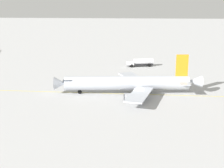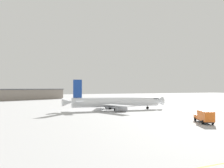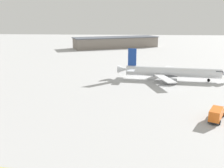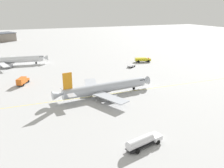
% 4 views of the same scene
% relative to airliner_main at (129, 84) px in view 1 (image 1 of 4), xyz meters
% --- Properties ---
extents(ground_plane, '(600.00, 600.00, 0.00)m').
position_rel_airliner_main_xyz_m(ground_plane, '(-4.08, -2.69, -2.70)').
color(ground_plane, '#B2B2B2').
extents(airliner_main, '(30.60, 39.01, 10.57)m').
position_rel_airliner_main_xyz_m(airliner_main, '(0.00, 0.00, 0.00)').
color(airliner_main, '#B2B7C1').
rests_on(airliner_main, ground_plane).
extents(fuel_tanker_truck, '(4.58, 9.99, 2.87)m').
position_rel_airliner_main_xyz_m(fuel_tanker_truck, '(35.06, -3.89, -1.12)').
color(fuel_tanker_truck, '#232326').
rests_on(fuel_tanker_truck, ground_plane).
extents(taxiway_centreline, '(5.40, 169.60, 0.01)m').
position_rel_airliner_main_xyz_m(taxiway_centreline, '(-0.32, 2.19, -2.69)').
color(taxiway_centreline, yellow).
rests_on(taxiway_centreline, ground_plane).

